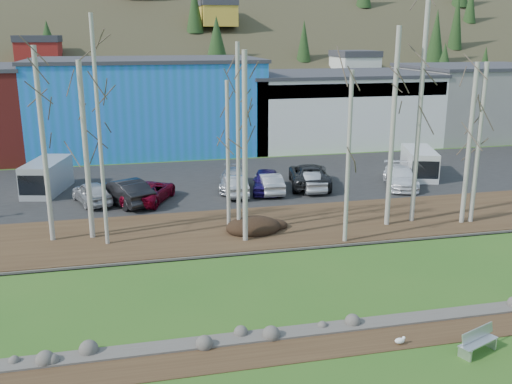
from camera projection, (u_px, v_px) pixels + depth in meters
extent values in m
plane|color=#2B581A|center=(397.00, 373.00, 18.14)|extent=(200.00, 200.00, 0.00)
cube|color=#382616|center=(370.00, 339.00, 20.11)|extent=(80.00, 1.80, 0.03)
cube|color=#382616|center=(279.00, 226.00, 31.74)|extent=(80.00, 7.00, 0.15)
cube|color=black|center=(242.00, 181.00, 41.60)|extent=(80.00, 14.00, 0.14)
cube|color=blue|center=(147.00, 106.00, 52.42)|extent=(20.00, 12.00, 8.00)
cube|color=#333338|center=(145.00, 60.00, 51.31)|extent=(20.40, 12.24, 0.30)
cube|color=white|center=(332.00, 109.00, 56.47)|extent=(18.00, 12.00, 6.50)
cube|color=#333338|center=(333.00, 74.00, 55.55)|extent=(18.36, 12.24, 0.30)
cube|color=navy|center=(356.00, 90.00, 50.29)|extent=(17.64, 0.20, 1.20)
cube|color=gray|center=(476.00, 102.00, 59.81)|extent=(14.00, 12.00, 7.00)
cube|color=#333338|center=(480.00, 66.00, 58.84)|extent=(14.28, 12.24, 0.30)
cube|color=silver|center=(465.00, 354.00, 18.85)|extent=(0.25, 0.49, 0.40)
cube|color=silver|center=(490.00, 342.00, 19.59)|extent=(0.25, 0.49, 0.40)
cube|color=silver|center=(478.00, 333.00, 19.29)|extent=(1.55, 0.70, 0.36)
cube|color=silver|center=(478.00, 342.00, 19.16)|extent=(1.68, 1.02, 0.05)
cylinder|color=gold|center=(399.00, 344.00, 19.71)|extent=(0.01, 0.01, 0.10)
cylinder|color=gold|center=(398.00, 343.00, 19.77)|extent=(0.01, 0.01, 0.10)
ellipsoid|color=white|center=(400.00, 341.00, 19.72)|extent=(0.36, 0.20, 0.20)
cube|color=gray|center=(400.00, 340.00, 19.70)|extent=(0.23, 0.11, 0.02)
sphere|color=white|center=(404.00, 338.00, 19.73)|extent=(0.11, 0.11, 0.11)
cone|color=gold|center=(406.00, 338.00, 19.74)|extent=(0.06, 0.03, 0.03)
ellipsoid|color=black|center=(253.00, 226.00, 30.62)|extent=(2.99, 2.11, 0.59)
cylinder|color=beige|center=(44.00, 147.00, 28.14)|extent=(0.25, 0.25, 9.75)
cylinder|color=beige|center=(100.00, 134.00, 27.42)|extent=(0.19, 0.19, 11.20)
cylinder|color=beige|center=(86.00, 152.00, 28.61)|extent=(0.27, 0.27, 9.06)
cylinder|color=beige|center=(238.00, 141.00, 29.29)|extent=(0.21, 0.21, 9.89)
cylinder|color=beige|center=(245.00, 149.00, 28.12)|extent=(0.26, 0.26, 9.54)
cylinder|color=beige|center=(228.00, 157.00, 30.04)|extent=(0.20, 0.20, 7.99)
cylinder|color=beige|center=(348.00, 159.00, 28.12)|extent=(0.21, 0.21, 8.62)
cylinder|color=beige|center=(393.00, 129.00, 30.40)|extent=(0.27, 0.27, 10.68)
cylinder|color=beige|center=(478.00, 145.00, 31.13)|extent=(0.25, 0.25, 8.84)
cylinder|color=beige|center=(420.00, 107.00, 30.76)|extent=(0.25, 0.25, 12.86)
cylinder|color=beige|center=(469.00, 145.00, 31.01)|extent=(0.25, 0.25, 8.84)
imported|color=#BCBCBE|center=(92.00, 193.00, 35.59)|extent=(2.93, 4.42, 1.40)
imported|color=black|center=(125.00, 191.00, 35.47)|extent=(3.79, 5.08, 1.60)
imported|color=maroon|center=(149.00, 191.00, 36.00)|extent=(3.98, 5.27, 1.33)
imported|color=#A5A8AD|center=(234.00, 179.00, 39.02)|extent=(2.82, 4.85, 1.32)
imported|color=#1D1054|center=(266.00, 181.00, 38.23)|extent=(2.77, 4.57, 1.46)
imported|color=#ABABAD|center=(235.00, 185.00, 37.59)|extent=(1.58, 4.07, 1.32)
imported|color=black|center=(309.00, 175.00, 39.67)|extent=(3.77, 6.10, 1.57)
imported|color=white|center=(401.00, 177.00, 39.47)|extent=(3.35, 5.23, 1.41)
imported|color=#ABABAD|center=(269.00, 183.00, 38.09)|extent=(1.58, 4.07, 1.32)
imported|color=#ABABAD|center=(310.00, 180.00, 38.70)|extent=(1.58, 4.07, 1.32)
cube|color=white|center=(419.00, 163.00, 42.27)|extent=(3.29, 5.09, 2.06)
cube|color=black|center=(424.00, 169.00, 40.47)|extent=(2.08, 1.50, 1.28)
cube|color=#AFB1B4|center=(47.00, 176.00, 38.17)|extent=(3.06, 5.14, 2.10)
cube|color=black|center=(36.00, 184.00, 36.34)|extent=(2.08, 1.41, 1.30)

